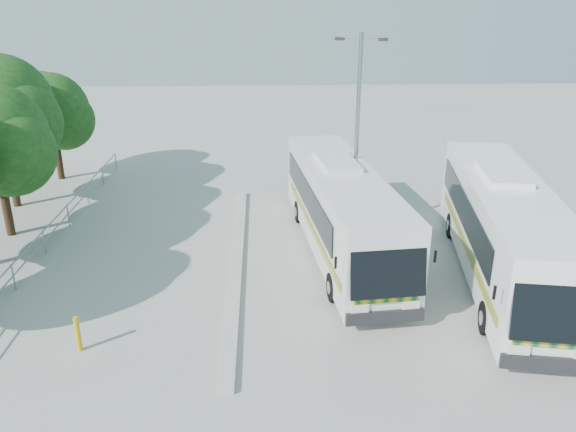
{
  "coord_description": "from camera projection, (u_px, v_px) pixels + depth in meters",
  "views": [
    {
      "loc": [
        -1.29,
        -17.88,
        9.52
      ],
      "look_at": [
        -0.3,
        2.38,
        1.69
      ],
      "focal_mm": 35.0,
      "sensor_mm": 36.0,
      "label": 1
    }
  ],
  "objects": [
    {
      "name": "coach_adjacent",
      "position": [
        503.0,
        227.0,
        20.03
      ],
      "size": [
        4.75,
        12.93,
        3.52
      ],
      "rotation": [
        0.0,
        0.0,
        -0.18
      ],
      "color": "white",
      "rests_on": "ground"
    },
    {
      "name": "lamppost",
      "position": [
        357.0,
        129.0,
        22.75
      ],
      "size": [
        2.0,
        0.8,
        8.38
      ],
      "rotation": [
        0.0,
        0.0,
        -0.31
      ],
      "color": "gray",
      "rests_on": "ground"
    },
    {
      "name": "kerb_divider",
      "position": [
        237.0,
        259.0,
        21.88
      ],
      "size": [
        0.4,
        16.0,
        0.15
      ],
      "primitive_type": "cube",
      "color": "#B2B2AD",
      "rests_on": "ground"
    },
    {
      "name": "tree_far_d",
      "position": [
        2.0,
        108.0,
        26.01
      ],
      "size": [
        5.62,
        5.3,
        7.33
      ],
      "color": "#382314",
      "rests_on": "ground"
    },
    {
      "name": "coach_main",
      "position": [
        341.0,
        208.0,
        22.06
      ],
      "size": [
        3.58,
        12.38,
        3.39
      ],
      "rotation": [
        0.0,
        0.0,
        0.09
      ],
      "color": "silver",
      "rests_on": "ground"
    },
    {
      "name": "ground",
      "position": [
        300.0,
        283.0,
        20.15
      ],
      "size": [
        100.0,
        100.0,
        0.0
      ],
      "primitive_type": "plane",
      "color": "#A8A8A2",
      "rests_on": "ground"
    },
    {
      "name": "tree_far_e",
      "position": [
        53.0,
        110.0,
        30.57
      ],
      "size": [
        4.54,
        4.28,
        5.92
      ],
      "color": "#382314",
      "rests_on": "ground"
    },
    {
      "name": "bollard",
      "position": [
        78.0,
        334.0,
        16.12
      ],
      "size": [
        0.18,
        0.18,
        1.1
      ],
      "primitive_type": "cylinder",
      "rotation": [
        0.0,
        0.0,
        0.23
      ],
      "color": "#D69F0C",
      "rests_on": "ground"
    },
    {
      "name": "railing",
      "position": [
        52.0,
        227.0,
        23.16
      ],
      "size": [
        0.06,
        22.0,
        1.0
      ],
      "color": "gray",
      "rests_on": "ground"
    }
  ]
}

